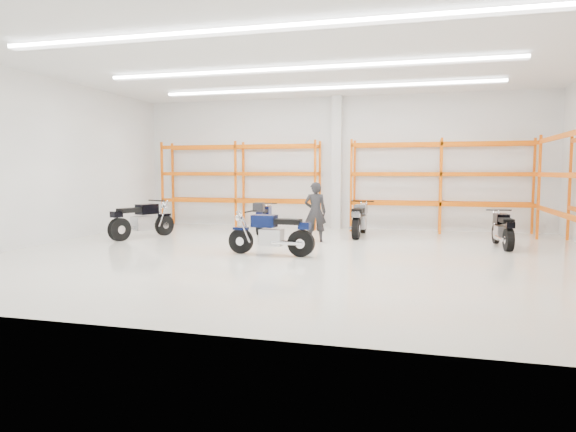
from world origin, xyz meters
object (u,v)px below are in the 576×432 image
(motorcycle_back_d, at_px, (503,231))
(structural_column, at_px, (337,163))
(motorcycle_back_a, at_px, (140,221))
(motorcycle_back_c, at_px, (359,220))
(motorcycle_back_b, at_px, (263,218))
(standing_man, at_px, (315,212))
(motorcycle_main, at_px, (274,235))

(motorcycle_back_d, distance_m, structural_column, 6.19)
(motorcycle_back_a, distance_m, motorcycle_back_c, 6.51)
(motorcycle_back_d, height_order, structural_column, structural_column)
(motorcycle_back_b, xyz_separation_m, structural_column, (2.00, 1.99, 1.76))
(standing_man, bearing_deg, motorcycle_back_a, -3.78)
(motorcycle_back_a, bearing_deg, standing_man, 7.37)
(motorcycle_main, bearing_deg, motorcycle_back_c, 69.38)
(motorcycle_main, relative_size, motorcycle_back_b, 1.07)
(motorcycle_back_b, height_order, motorcycle_back_c, motorcycle_back_c)
(motorcycle_main, distance_m, motorcycle_back_d, 5.95)
(motorcycle_back_a, bearing_deg, motorcycle_back_c, 19.07)
(motorcycle_back_b, height_order, standing_man, standing_man)
(motorcycle_main, xyz_separation_m, standing_man, (0.45, 2.52, 0.35))
(motorcycle_back_c, bearing_deg, motorcycle_back_d, -19.52)
(motorcycle_back_a, bearing_deg, motorcycle_back_d, 4.37)
(motorcycle_back_d, height_order, standing_man, standing_man)
(motorcycle_back_b, relative_size, motorcycle_back_c, 0.92)
(motorcycle_back_b, distance_m, standing_man, 2.49)
(motorcycle_main, height_order, structural_column, structural_column)
(motorcycle_back_b, xyz_separation_m, motorcycle_back_d, (6.88, -1.37, -0.04))
(motorcycle_back_a, xyz_separation_m, structural_column, (5.12, 4.12, 1.73))
(motorcycle_back_c, distance_m, standing_man, 1.84)
(motorcycle_main, distance_m, standing_man, 2.58)
(motorcycle_back_c, xyz_separation_m, structural_column, (-1.03, 1.99, 1.76))
(motorcycle_back_d, relative_size, standing_man, 1.16)
(motorcycle_back_a, relative_size, motorcycle_back_d, 1.10)
(motorcycle_back_a, xyz_separation_m, motorcycle_back_d, (9.99, 0.76, -0.07))
(motorcycle_main, height_order, motorcycle_back_a, motorcycle_back_a)
(structural_column, bearing_deg, motorcycle_back_c, -62.59)
(motorcycle_back_b, xyz_separation_m, standing_man, (1.98, -1.47, 0.35))
(motorcycle_main, bearing_deg, standing_man, 79.93)
(motorcycle_back_c, bearing_deg, standing_man, -125.66)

